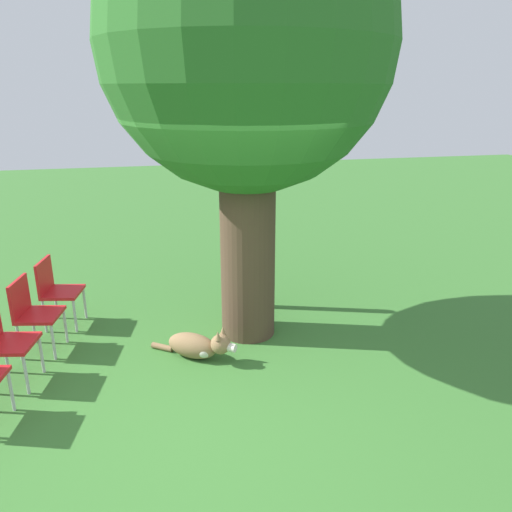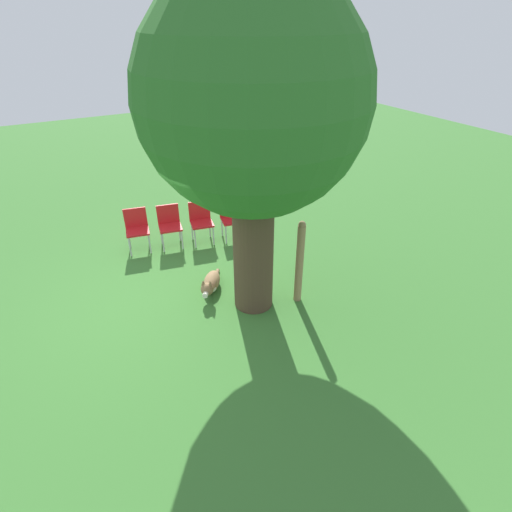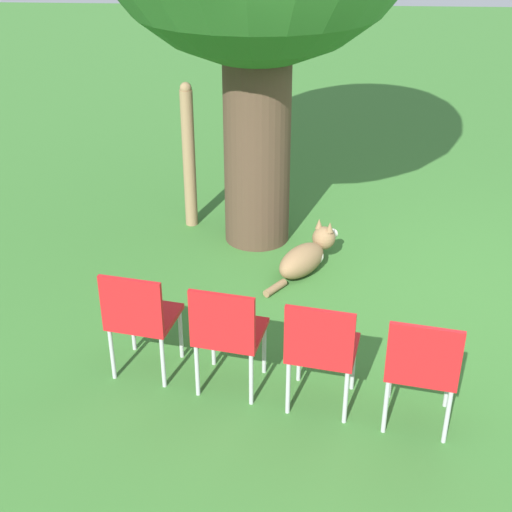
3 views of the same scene
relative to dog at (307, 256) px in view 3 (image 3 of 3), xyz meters
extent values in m
plane|color=#38702D|center=(0.03, -0.70, -0.15)|extent=(30.00, 30.00, 0.00)
cylinder|color=#4C3828|center=(0.64, 0.49, 1.04)|extent=(0.62, 0.62, 2.38)
ellipsoid|color=olive|center=(-0.06, 0.05, -0.02)|extent=(0.62, 0.55, 0.27)
ellipsoid|color=silver|center=(0.06, -0.05, -0.03)|extent=(0.29, 0.30, 0.16)
sphere|color=olive|center=(0.22, -0.15, 0.08)|extent=(0.30, 0.30, 0.21)
cylinder|color=silver|center=(0.32, -0.23, 0.06)|extent=(0.13, 0.13, 0.09)
cone|color=olive|center=(0.25, -0.11, 0.20)|extent=(0.07, 0.07, 0.10)
cone|color=olive|center=(0.18, -0.20, 0.20)|extent=(0.07, 0.07, 0.10)
cylinder|color=olive|center=(-0.38, 0.27, -0.12)|extent=(0.25, 0.20, 0.07)
cylinder|color=#937551|center=(0.92, 1.17, 0.54)|extent=(0.12, 0.12, 1.39)
sphere|color=#937551|center=(0.92, 1.17, 1.26)|extent=(0.11, 0.11, 0.11)
cube|color=red|center=(-1.96, -0.71, 0.28)|extent=(0.50, 0.51, 0.04)
cube|color=red|center=(-2.15, -0.67, 0.50)|extent=(0.12, 0.44, 0.39)
cylinder|color=#B7B7BC|center=(-1.74, -0.56, 0.06)|extent=(0.03, 0.03, 0.42)
cylinder|color=#B7B7BC|center=(-1.82, -0.93, 0.06)|extent=(0.03, 0.03, 0.42)
cylinder|color=#B7B7BC|center=(-2.10, -0.49, 0.06)|extent=(0.03, 0.03, 0.42)
cylinder|color=#B7B7BC|center=(-2.17, -0.86, 0.06)|extent=(0.03, 0.03, 0.42)
cube|color=red|center=(-1.81, -0.09, 0.28)|extent=(0.50, 0.51, 0.04)
cube|color=red|center=(-2.00, -0.05, 0.50)|extent=(0.12, 0.44, 0.39)
cylinder|color=#B7B7BC|center=(-1.59, 0.06, 0.06)|extent=(0.03, 0.03, 0.42)
cylinder|color=#B7B7BC|center=(-1.67, -0.31, 0.06)|extent=(0.03, 0.03, 0.42)
cylinder|color=#B7B7BC|center=(-1.95, 0.13, 0.06)|extent=(0.03, 0.03, 0.42)
cylinder|color=#B7B7BC|center=(-2.02, -0.24, 0.06)|extent=(0.03, 0.03, 0.42)
cube|color=red|center=(-1.66, 0.53, 0.28)|extent=(0.50, 0.51, 0.04)
cube|color=red|center=(-1.85, 0.57, 0.50)|extent=(0.12, 0.44, 0.39)
cylinder|color=#B7B7BC|center=(-1.44, 0.68, 0.06)|extent=(0.03, 0.03, 0.42)
cylinder|color=#B7B7BC|center=(-1.52, 0.31, 0.06)|extent=(0.03, 0.03, 0.42)
cylinder|color=#B7B7BC|center=(-1.80, 0.75, 0.06)|extent=(0.03, 0.03, 0.42)
cylinder|color=#B7B7BC|center=(-1.87, 0.38, 0.06)|extent=(0.03, 0.03, 0.42)
cube|color=red|center=(-1.51, 1.15, 0.28)|extent=(0.50, 0.51, 0.04)
cube|color=red|center=(-1.70, 1.19, 0.50)|extent=(0.12, 0.44, 0.39)
cylinder|color=#B7B7BC|center=(-1.29, 1.30, 0.06)|extent=(0.03, 0.03, 0.42)
cylinder|color=#B7B7BC|center=(-1.37, 0.93, 0.06)|extent=(0.03, 0.03, 0.42)
cylinder|color=#B7B7BC|center=(-1.65, 1.37, 0.06)|extent=(0.03, 0.03, 0.42)
cylinder|color=#B7B7BC|center=(-1.72, 1.00, 0.06)|extent=(0.03, 0.03, 0.42)
camera|label=1|loc=(-0.43, -4.79, 2.64)|focal=35.00mm
camera|label=2|loc=(5.27, -2.01, 3.99)|focal=28.00mm
camera|label=3|loc=(-5.66, 0.13, 3.02)|focal=50.00mm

